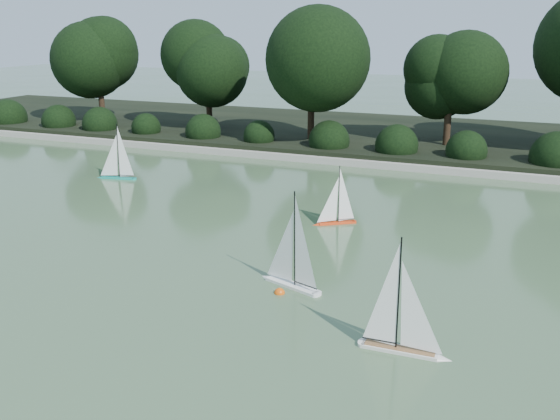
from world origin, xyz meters
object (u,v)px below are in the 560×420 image
sailboat_white_a (288,270)px  race_buoy (279,293)px  sailboat_orange (333,214)px  sailboat_teal (115,170)px  sailboat_white_b (408,335)px

sailboat_white_a → race_buoy: 0.39m
sailboat_orange → race_buoy: 3.37m
sailboat_white_a → sailboat_teal: size_ratio=1.07×
sailboat_orange → sailboat_white_a: bearing=-84.8°
sailboat_white_b → sailboat_orange: bearing=117.7°
sailboat_white_a → race_buoy: sailboat_white_a is taller
race_buoy → sailboat_white_a: bearing=88.2°
sailboat_orange → sailboat_teal: 6.27m
sailboat_white_a → race_buoy: size_ratio=9.99×
sailboat_teal → race_buoy: sailboat_teal is taller
sailboat_orange → sailboat_teal: bearing=166.9°
sailboat_white_a → sailboat_white_b: bearing=-32.8°
sailboat_teal → race_buoy: (6.37, -4.78, -0.23)m
sailboat_white_a → sailboat_white_b: sailboat_white_a is taller
sailboat_white_a → sailboat_orange: bearing=95.2°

